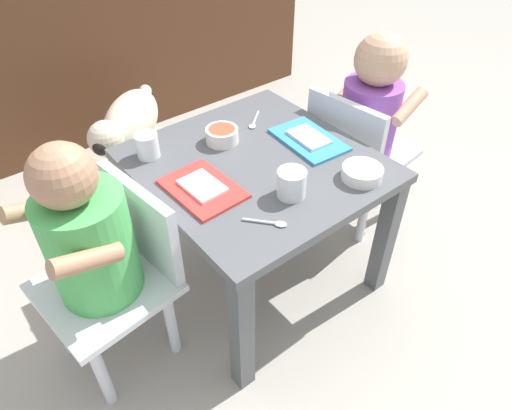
{
  "coord_description": "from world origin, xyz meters",
  "views": [
    {
      "loc": [
        -0.61,
        -0.77,
        1.11
      ],
      "look_at": [
        0.0,
        0.0,
        0.28
      ],
      "focal_mm": 32.47,
      "sensor_mm": 36.0,
      "label": 1
    }
  ],
  "objects_px": {
    "dog": "(128,125)",
    "food_tray_left": "(203,188)",
    "water_cup_left": "(148,147)",
    "veggie_bowl_far": "(362,172)",
    "water_cup_right": "(291,185)",
    "spoon_by_left_tray": "(269,223)",
    "food_tray_right": "(309,139)",
    "seated_child_left": "(93,242)",
    "dining_table": "(256,183)",
    "seated_child_right": "(368,113)",
    "spoon_by_right_tray": "(254,122)",
    "cereal_bowl_right_side": "(222,135)"
  },
  "relations": [
    {
      "from": "dog",
      "to": "food_tray_left",
      "type": "relative_size",
      "value": 1.99
    },
    {
      "from": "water_cup_left",
      "to": "veggie_bowl_far",
      "type": "height_order",
      "value": "water_cup_left"
    },
    {
      "from": "water_cup_right",
      "to": "spoon_by_left_tray",
      "type": "xyz_separation_m",
      "value": [
        -0.1,
        -0.05,
        -0.03
      ]
    },
    {
      "from": "food_tray_right",
      "to": "spoon_by_left_tray",
      "type": "bearing_deg",
      "value": -147.4
    },
    {
      "from": "food_tray_left",
      "to": "seated_child_left",
      "type": "bearing_deg",
      "value": 175.91
    },
    {
      "from": "water_cup_left",
      "to": "veggie_bowl_far",
      "type": "bearing_deg",
      "value": -48.61
    },
    {
      "from": "dining_table",
      "to": "seated_child_right",
      "type": "height_order",
      "value": "seated_child_right"
    },
    {
      "from": "food_tray_right",
      "to": "spoon_by_right_tray",
      "type": "xyz_separation_m",
      "value": [
        -0.06,
        0.17,
        -0.0
      ]
    },
    {
      "from": "water_cup_left",
      "to": "veggie_bowl_far",
      "type": "xyz_separation_m",
      "value": [
        0.36,
        -0.41,
        -0.01
      ]
    },
    {
      "from": "spoon_by_left_tray",
      "to": "spoon_by_right_tray",
      "type": "bearing_deg",
      "value": 56.14
    },
    {
      "from": "dining_table",
      "to": "water_cup_left",
      "type": "distance_m",
      "value": 0.3
    },
    {
      "from": "water_cup_left",
      "to": "spoon_by_right_tray",
      "type": "height_order",
      "value": "water_cup_left"
    },
    {
      "from": "seated_child_left",
      "to": "water_cup_left",
      "type": "xyz_separation_m",
      "value": [
        0.24,
        0.19,
        0.05
      ]
    },
    {
      "from": "spoon_by_right_tray",
      "to": "water_cup_left",
      "type": "bearing_deg",
      "value": 173.42
    },
    {
      "from": "veggie_bowl_far",
      "to": "cereal_bowl_right_side",
      "type": "bearing_deg",
      "value": 116.37
    },
    {
      "from": "food_tray_right",
      "to": "water_cup_right",
      "type": "distance_m",
      "value": 0.24
    },
    {
      "from": "veggie_bowl_far",
      "to": "spoon_by_right_tray",
      "type": "relative_size",
      "value": 1.18
    },
    {
      "from": "dining_table",
      "to": "water_cup_left",
      "type": "height_order",
      "value": "water_cup_left"
    },
    {
      "from": "seated_child_left",
      "to": "veggie_bowl_far",
      "type": "xyz_separation_m",
      "value": [
        0.6,
        -0.22,
        0.04
      ]
    },
    {
      "from": "seated_child_right",
      "to": "veggie_bowl_far",
      "type": "height_order",
      "value": "seated_child_right"
    },
    {
      "from": "dining_table",
      "to": "veggie_bowl_far",
      "type": "xyz_separation_m",
      "value": [
        0.16,
        -0.22,
        0.09
      ]
    },
    {
      "from": "cereal_bowl_right_side",
      "to": "water_cup_right",
      "type": "bearing_deg",
      "value": -91.38
    },
    {
      "from": "water_cup_right",
      "to": "spoon_by_left_tray",
      "type": "distance_m",
      "value": 0.12
    },
    {
      "from": "spoon_by_left_tray",
      "to": "cereal_bowl_right_side",
      "type": "bearing_deg",
      "value": 71.65
    },
    {
      "from": "veggie_bowl_far",
      "to": "dog",
      "type": "bearing_deg",
      "value": 102.76
    },
    {
      "from": "veggie_bowl_far",
      "to": "seated_child_right",
      "type": "bearing_deg",
      "value": 37.94
    },
    {
      "from": "dog",
      "to": "dining_table",
      "type": "bearing_deg",
      "value": -85.95
    },
    {
      "from": "water_cup_left",
      "to": "spoon_by_left_tray",
      "type": "distance_m",
      "value": 0.41
    },
    {
      "from": "food_tray_left",
      "to": "dog",
      "type": "bearing_deg",
      "value": 80.16
    },
    {
      "from": "dining_table",
      "to": "water_cup_left",
      "type": "relative_size",
      "value": 9.19
    },
    {
      "from": "food_tray_right",
      "to": "dining_table",
      "type": "bearing_deg",
      "value": 175.48
    },
    {
      "from": "dining_table",
      "to": "food_tray_left",
      "type": "xyz_separation_m",
      "value": [
        -0.17,
        -0.01,
        0.08
      ]
    },
    {
      "from": "seated_child_left",
      "to": "food_tray_right",
      "type": "height_order",
      "value": "seated_child_left"
    },
    {
      "from": "water_cup_left",
      "to": "spoon_by_left_tray",
      "type": "bearing_deg",
      "value": -78.77
    },
    {
      "from": "water_cup_right",
      "to": "spoon_by_right_tray",
      "type": "xyz_separation_m",
      "value": [
        0.14,
        0.31,
        -0.03
      ]
    },
    {
      "from": "seated_child_right",
      "to": "veggie_bowl_far",
      "type": "xyz_separation_m",
      "value": [
        -0.29,
        -0.22,
        0.03
      ]
    },
    {
      "from": "spoon_by_right_tray",
      "to": "cereal_bowl_right_side",
      "type": "bearing_deg",
      "value": -168.59
    },
    {
      "from": "seated_child_left",
      "to": "food_tray_left",
      "type": "height_order",
      "value": "seated_child_left"
    },
    {
      "from": "water_cup_left",
      "to": "spoon_by_left_tray",
      "type": "relative_size",
      "value": 0.77
    },
    {
      "from": "seated_child_right",
      "to": "food_tray_left",
      "type": "relative_size",
      "value": 3.19
    },
    {
      "from": "food_tray_left",
      "to": "seated_child_right",
      "type": "bearing_deg",
      "value": 1.87
    },
    {
      "from": "food_tray_right",
      "to": "seated_child_right",
      "type": "bearing_deg",
      "value": 4.24
    },
    {
      "from": "food_tray_right",
      "to": "food_tray_left",
      "type": "bearing_deg",
      "value": -180.0
    },
    {
      "from": "water_cup_left",
      "to": "spoon_by_left_tray",
      "type": "height_order",
      "value": "water_cup_left"
    },
    {
      "from": "food_tray_right",
      "to": "veggie_bowl_far",
      "type": "distance_m",
      "value": 0.2
    },
    {
      "from": "seated_child_right",
      "to": "dog",
      "type": "height_order",
      "value": "seated_child_right"
    },
    {
      "from": "water_cup_right",
      "to": "spoon_by_right_tray",
      "type": "relative_size",
      "value": 0.81
    },
    {
      "from": "food_tray_right",
      "to": "water_cup_right",
      "type": "xyz_separation_m",
      "value": [
        -0.19,
        -0.14,
        0.02
      ]
    },
    {
      "from": "spoon_by_left_tray",
      "to": "spoon_by_right_tray",
      "type": "relative_size",
      "value": 0.99
    },
    {
      "from": "food_tray_left",
      "to": "water_cup_left",
      "type": "relative_size",
      "value": 3.15
    }
  ]
}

